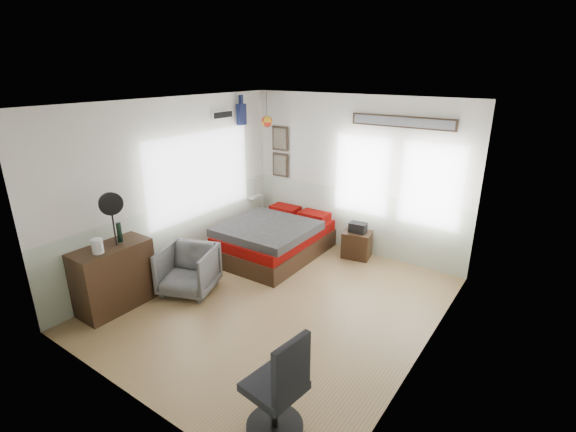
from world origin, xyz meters
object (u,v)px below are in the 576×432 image
at_px(dresser, 114,277).
at_px(task_chair, 279,395).
at_px(bed, 274,239).
at_px(nightstand, 357,244).
at_px(armchair, 188,270).

bearing_deg(dresser, task_chair, -7.90).
relative_size(bed, nightstand, 4.27).
bearing_deg(nightstand, armchair, -131.67).
bearing_deg(dresser, bed, 73.38).
distance_m(dresser, nightstand, 3.87).
bearing_deg(task_chair, bed, 134.45).
bearing_deg(task_chair, armchair, 160.51).
xyz_separation_m(bed, task_chair, (2.29, -2.99, 0.12)).
xyz_separation_m(bed, nightstand, (1.20, 0.75, -0.07)).
height_order(bed, dresser, dresser).
xyz_separation_m(dresser, nightstand, (1.97, 3.32, -0.22)).
bearing_deg(dresser, armchair, 60.08).
relative_size(armchair, task_chair, 0.72).
xyz_separation_m(armchair, task_chair, (2.56, -1.28, 0.08)).
xyz_separation_m(bed, dresser, (-0.77, -2.57, 0.15)).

